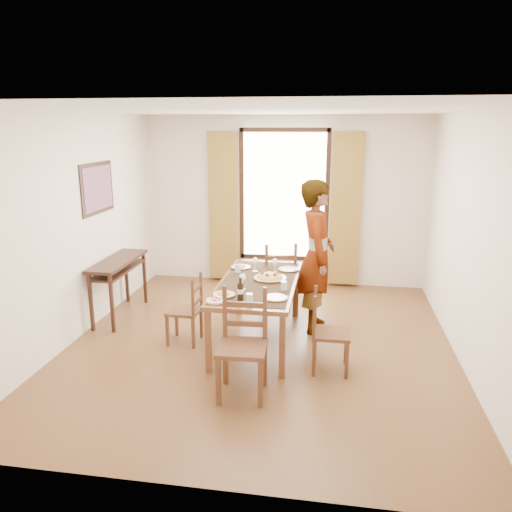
# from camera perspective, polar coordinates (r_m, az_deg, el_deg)

# --- Properties ---
(ground) EXTENTS (5.00, 5.00, 0.00)m
(ground) POSITION_cam_1_polar(r_m,az_deg,el_deg) (6.08, 0.53, -9.99)
(ground) COLOR #483316
(ground) RESTS_ON ground
(room_shell) EXTENTS (4.60, 5.10, 2.74)m
(room_shell) POSITION_cam_1_polar(r_m,az_deg,el_deg) (5.73, 0.71, 4.69)
(room_shell) COLOR silver
(room_shell) RESTS_ON ground
(console_table) EXTENTS (0.38, 1.20, 0.80)m
(console_table) POSITION_cam_1_polar(r_m,az_deg,el_deg) (6.95, -15.47, -1.31)
(console_table) COLOR black
(console_table) RESTS_ON ground
(dining_table) EXTENTS (0.90, 1.89, 0.76)m
(dining_table) POSITION_cam_1_polar(r_m,az_deg,el_deg) (5.92, 0.25, -3.48)
(dining_table) COLOR brown
(dining_table) RESTS_ON ground
(chair_west) EXTENTS (0.38, 0.38, 0.84)m
(chair_west) POSITION_cam_1_polar(r_m,az_deg,el_deg) (6.03, -7.94, -6.31)
(chair_west) COLOR brown
(chair_west) RESTS_ON ground
(chair_north) EXTENTS (0.57, 0.57, 1.03)m
(chair_north) POSITION_cam_1_polar(r_m,az_deg,el_deg) (6.86, 2.59, -2.76)
(chair_north) COLOR brown
(chair_north) RESTS_ON ground
(chair_south) EXTENTS (0.48, 0.48, 1.04)m
(chair_south) POSITION_cam_1_polar(r_m,az_deg,el_deg) (4.85, -1.54, -10.39)
(chair_south) COLOR brown
(chair_south) RESTS_ON ground
(chair_east) EXTENTS (0.40, 0.40, 0.88)m
(chair_east) POSITION_cam_1_polar(r_m,az_deg,el_deg) (5.37, 8.22, -8.81)
(chair_east) COLOR brown
(chair_east) RESTS_ON ground
(man) EXTENTS (0.77, 0.57, 1.91)m
(man) POSITION_cam_1_polar(r_m,az_deg,el_deg) (6.25, 6.96, -0.06)
(man) COLOR gray
(man) RESTS_ON ground
(plate_sw) EXTENTS (0.27, 0.27, 0.05)m
(plate_sw) POSITION_cam_1_polar(r_m,az_deg,el_deg) (5.41, -3.70, -4.27)
(plate_sw) COLOR silver
(plate_sw) RESTS_ON dining_table
(plate_se) EXTENTS (0.27, 0.27, 0.05)m
(plate_se) POSITION_cam_1_polar(r_m,az_deg,el_deg) (5.31, 2.26, -4.62)
(plate_se) COLOR silver
(plate_se) RESTS_ON dining_table
(plate_nw) EXTENTS (0.27, 0.27, 0.05)m
(plate_nw) POSITION_cam_1_polar(r_m,az_deg,el_deg) (6.43, -1.79, -1.14)
(plate_nw) COLOR silver
(plate_nw) RESTS_ON dining_table
(plate_ne) EXTENTS (0.27, 0.27, 0.05)m
(plate_ne) POSITION_cam_1_polar(r_m,az_deg,el_deg) (6.35, 3.75, -1.38)
(plate_ne) COLOR silver
(plate_ne) RESTS_ON dining_table
(pasta_platter) EXTENTS (0.40, 0.40, 0.10)m
(pasta_platter) POSITION_cam_1_polar(r_m,az_deg,el_deg) (5.96, 1.60, -2.21)
(pasta_platter) COLOR #B14F16
(pasta_platter) RESTS_ON dining_table
(caprese_plate) EXTENTS (0.20, 0.20, 0.04)m
(caprese_plate) POSITION_cam_1_polar(r_m,az_deg,el_deg) (5.25, -4.64, -4.98)
(caprese_plate) COLOR silver
(caprese_plate) RESTS_ON dining_table
(wine_glass_a) EXTENTS (0.08, 0.08, 0.18)m
(wine_glass_a) POSITION_cam_1_polar(r_m,az_deg,el_deg) (5.58, -1.54, -2.94)
(wine_glass_a) COLOR white
(wine_glass_a) RESTS_ON dining_table
(wine_glass_b) EXTENTS (0.08, 0.08, 0.18)m
(wine_glass_b) POSITION_cam_1_polar(r_m,az_deg,el_deg) (6.21, 2.18, -1.10)
(wine_glass_b) COLOR white
(wine_glass_b) RESTS_ON dining_table
(wine_glass_c) EXTENTS (0.08, 0.08, 0.18)m
(wine_glass_c) POSITION_cam_1_polar(r_m,az_deg,el_deg) (6.25, -0.11, -0.98)
(wine_glass_c) COLOR white
(wine_glass_c) RESTS_ON dining_table
(tumbler_a) EXTENTS (0.07, 0.07, 0.10)m
(tumbler_a) POSITION_cam_1_polar(r_m,az_deg,el_deg) (5.58, 3.21, -3.40)
(tumbler_a) COLOR silver
(tumbler_a) RESTS_ON dining_table
(tumbler_b) EXTENTS (0.07, 0.07, 0.10)m
(tumbler_b) POSITION_cam_1_polar(r_m,az_deg,el_deg) (6.24, -2.10, -1.41)
(tumbler_b) COLOR silver
(tumbler_b) RESTS_ON dining_table
(tumbler_c) EXTENTS (0.07, 0.07, 0.10)m
(tumbler_c) POSITION_cam_1_polar(r_m,az_deg,el_deg) (5.18, -0.75, -4.87)
(tumbler_c) COLOR silver
(tumbler_c) RESTS_ON dining_table
(wine_bottle) EXTENTS (0.07, 0.07, 0.25)m
(wine_bottle) POSITION_cam_1_polar(r_m,az_deg,el_deg) (5.24, -1.80, -3.77)
(wine_bottle) COLOR black
(wine_bottle) RESTS_ON dining_table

